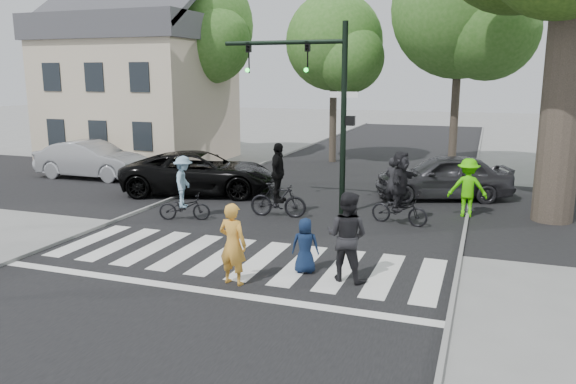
{
  "coord_description": "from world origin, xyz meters",
  "views": [
    {
      "loc": [
        5.48,
        -10.96,
        4.4
      ],
      "look_at": [
        0.5,
        3.0,
        1.3
      ],
      "focal_mm": 35.0,
      "sensor_mm": 36.0,
      "label": 1
    }
  ],
  "objects_px": {
    "traffic_signal": "(318,91)",
    "pedestrian_adult": "(347,236)",
    "car_suv": "(201,173)",
    "pedestrian_woman": "(233,244)",
    "cyclist_mid": "(278,187)",
    "cyclist_left": "(184,193)",
    "car_grey": "(443,177)",
    "pedestrian_child": "(305,246)",
    "cyclist_right": "(400,192)",
    "car_silver": "(91,160)"
  },
  "relations": [
    {
      "from": "pedestrian_adult",
      "to": "cyclist_mid",
      "type": "bearing_deg",
      "value": -45.11
    },
    {
      "from": "car_suv",
      "to": "traffic_signal",
      "type": "bearing_deg",
      "value": -119.74
    },
    {
      "from": "pedestrian_woman",
      "to": "pedestrian_child",
      "type": "xyz_separation_m",
      "value": [
        1.23,
        1.2,
        -0.26
      ]
    },
    {
      "from": "car_silver",
      "to": "car_suv",
      "type": "bearing_deg",
      "value": -103.12
    },
    {
      "from": "car_silver",
      "to": "pedestrian_adult",
      "type": "bearing_deg",
      "value": -122.87
    },
    {
      "from": "car_suv",
      "to": "car_silver",
      "type": "height_order",
      "value": "car_silver"
    },
    {
      "from": "pedestrian_adult",
      "to": "cyclist_mid",
      "type": "xyz_separation_m",
      "value": [
        -3.35,
        4.69,
        -0.02
      ]
    },
    {
      "from": "traffic_signal",
      "to": "cyclist_mid",
      "type": "xyz_separation_m",
      "value": [
        -0.94,
        -1.08,
        -2.94
      ]
    },
    {
      "from": "cyclist_mid",
      "to": "car_silver",
      "type": "xyz_separation_m",
      "value": [
        -10.02,
        3.67,
        -0.16
      ]
    },
    {
      "from": "pedestrian_woman",
      "to": "car_suv",
      "type": "bearing_deg",
      "value": -49.25
    },
    {
      "from": "pedestrian_adult",
      "to": "car_suv",
      "type": "bearing_deg",
      "value": -34.44
    },
    {
      "from": "cyclist_left",
      "to": "car_grey",
      "type": "xyz_separation_m",
      "value": [
        7.24,
        5.82,
        -0.05
      ]
    },
    {
      "from": "pedestrian_adult",
      "to": "car_grey",
      "type": "height_order",
      "value": "pedestrian_adult"
    },
    {
      "from": "traffic_signal",
      "to": "cyclist_left",
      "type": "bearing_deg",
      "value": -145.71
    },
    {
      "from": "pedestrian_adult",
      "to": "car_suv",
      "type": "height_order",
      "value": "pedestrian_adult"
    },
    {
      "from": "pedestrian_child",
      "to": "cyclist_left",
      "type": "distance_m",
      "value": 5.91
    },
    {
      "from": "cyclist_left",
      "to": "cyclist_mid",
      "type": "relative_size",
      "value": 0.85
    },
    {
      "from": "pedestrian_adult",
      "to": "cyclist_left",
      "type": "relative_size",
      "value": 0.99
    },
    {
      "from": "car_grey",
      "to": "pedestrian_adult",
      "type": "bearing_deg",
      "value": -27.29
    },
    {
      "from": "traffic_signal",
      "to": "car_suv",
      "type": "distance_m",
      "value": 5.98
    },
    {
      "from": "pedestrian_woman",
      "to": "cyclist_left",
      "type": "xyz_separation_m",
      "value": [
        -3.72,
        4.42,
        -0.03
      ]
    },
    {
      "from": "car_silver",
      "to": "pedestrian_woman",
      "type": "bearing_deg",
      "value": -131.03
    },
    {
      "from": "cyclist_right",
      "to": "pedestrian_woman",
      "type": "bearing_deg",
      "value": -112.85
    },
    {
      "from": "traffic_signal",
      "to": "car_suv",
      "type": "height_order",
      "value": "traffic_signal"
    },
    {
      "from": "traffic_signal",
      "to": "cyclist_right",
      "type": "relative_size",
      "value": 2.71
    },
    {
      "from": "pedestrian_adult",
      "to": "car_suv",
      "type": "relative_size",
      "value": 0.34
    },
    {
      "from": "car_grey",
      "to": "car_suv",
      "type": "bearing_deg",
      "value": -95.43
    },
    {
      "from": "pedestrian_child",
      "to": "car_suv",
      "type": "height_order",
      "value": "car_suv"
    },
    {
      "from": "cyclist_left",
      "to": "car_silver",
      "type": "relative_size",
      "value": 0.41
    },
    {
      "from": "traffic_signal",
      "to": "cyclist_left",
      "type": "height_order",
      "value": "traffic_signal"
    },
    {
      "from": "pedestrian_woman",
      "to": "car_suv",
      "type": "distance_m",
      "value": 9.61
    },
    {
      "from": "cyclist_mid",
      "to": "car_grey",
      "type": "distance_m",
      "value": 6.47
    },
    {
      "from": "pedestrian_woman",
      "to": "pedestrian_adult",
      "type": "relative_size",
      "value": 0.9
    },
    {
      "from": "cyclist_left",
      "to": "traffic_signal",
      "type": "bearing_deg",
      "value": 34.29
    },
    {
      "from": "cyclist_right",
      "to": "car_silver",
      "type": "xyz_separation_m",
      "value": [
        -13.75,
        3.27,
        -0.18
      ]
    },
    {
      "from": "pedestrian_child",
      "to": "cyclist_left",
      "type": "height_order",
      "value": "cyclist_left"
    },
    {
      "from": "cyclist_mid",
      "to": "pedestrian_child",
      "type": "bearing_deg",
      "value": -62.53
    },
    {
      "from": "pedestrian_woman",
      "to": "pedestrian_child",
      "type": "height_order",
      "value": "pedestrian_woman"
    },
    {
      "from": "car_grey",
      "to": "car_silver",
      "type": "bearing_deg",
      "value": -106.04
    },
    {
      "from": "pedestrian_child",
      "to": "traffic_signal",
      "type": "bearing_deg",
      "value": -88.2
    },
    {
      "from": "traffic_signal",
      "to": "car_silver",
      "type": "bearing_deg",
      "value": 166.71
    },
    {
      "from": "car_suv",
      "to": "pedestrian_adult",
      "type": "bearing_deg",
      "value": -148.96
    },
    {
      "from": "cyclist_right",
      "to": "car_grey",
      "type": "xyz_separation_m",
      "value": [
        0.92,
        4.1,
        -0.17
      ]
    },
    {
      "from": "traffic_signal",
      "to": "car_suv",
      "type": "relative_size",
      "value": 1.04
    },
    {
      "from": "cyclist_left",
      "to": "cyclist_mid",
      "type": "xyz_separation_m",
      "value": [
        2.59,
        1.33,
        0.1
      ]
    },
    {
      "from": "cyclist_right",
      "to": "traffic_signal",
      "type": "bearing_deg",
      "value": 166.27
    },
    {
      "from": "traffic_signal",
      "to": "pedestrian_adult",
      "type": "distance_m",
      "value": 6.9
    },
    {
      "from": "cyclist_right",
      "to": "cyclist_left",
      "type": "bearing_deg",
      "value": -164.74
    },
    {
      "from": "pedestrian_woman",
      "to": "cyclist_left",
      "type": "distance_m",
      "value": 5.78
    },
    {
      "from": "pedestrian_woman",
      "to": "cyclist_mid",
      "type": "relative_size",
      "value": 0.76
    }
  ]
}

